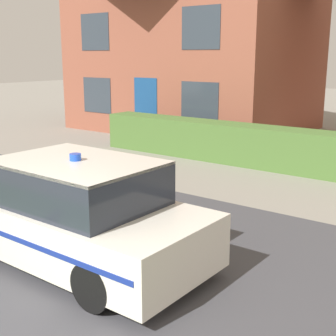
# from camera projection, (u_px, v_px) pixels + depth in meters

# --- Properties ---
(road_strip) EXTENTS (28.00, 5.38, 0.01)m
(road_strip) POSITION_uv_depth(u_px,v_px,m) (180.00, 258.00, 6.74)
(road_strip) COLOR #424247
(road_strip) RESTS_ON ground
(garden_hedge) EXTENTS (10.90, 0.89, 1.05)m
(garden_hedge) POSITION_uv_depth(u_px,v_px,m) (276.00, 148.00, 11.99)
(garden_hedge) COLOR #4C7233
(garden_hedge) RESTS_ON ground
(police_car) EXTENTS (4.21, 1.80, 1.56)m
(police_car) POSITION_uv_depth(u_px,v_px,m) (72.00, 212.00, 6.55)
(police_car) COLOR black
(police_car) RESTS_ON road_strip
(house_left) EXTENTS (8.76, 6.53, 7.41)m
(house_left) POSITION_uv_depth(u_px,v_px,m) (195.00, 30.00, 18.03)
(house_left) COLOR #93513D
(house_left) RESTS_ON ground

